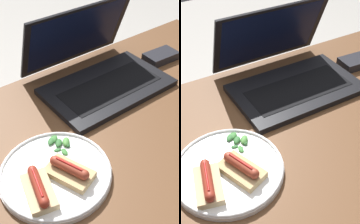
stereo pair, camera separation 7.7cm
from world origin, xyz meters
TOP-DOWN VIEW (x-y plane):
  - desk at (0.00, 0.00)m, footprint 1.37×0.70m
  - laptop at (0.12, 0.18)m, footprint 0.37×0.31m
  - plate at (-0.19, -0.04)m, footprint 0.25×0.25m
  - sausage_toast_left at (-0.17, -0.07)m, footprint 0.09×0.12m
  - sausage_toast_middle at (-0.24, -0.07)m, footprint 0.08×0.11m
  - salad_pile at (-0.13, 0.03)m, footprint 0.06×0.08m
  - external_drive at (0.37, 0.16)m, footprint 0.12×0.08m

SIDE VIEW (x-z plane):
  - desk at x=0.00m, z-range 0.28..1.03m
  - plate at x=-0.19m, z-range 0.74..0.76m
  - external_drive at x=0.37m, z-range 0.74..0.77m
  - salad_pile at x=-0.13m, z-range 0.75..0.76m
  - sausage_toast_left at x=-0.17m, z-range 0.75..0.79m
  - sausage_toast_middle at x=-0.24m, z-range 0.75..0.79m
  - laptop at x=0.12m, z-range 0.67..0.90m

